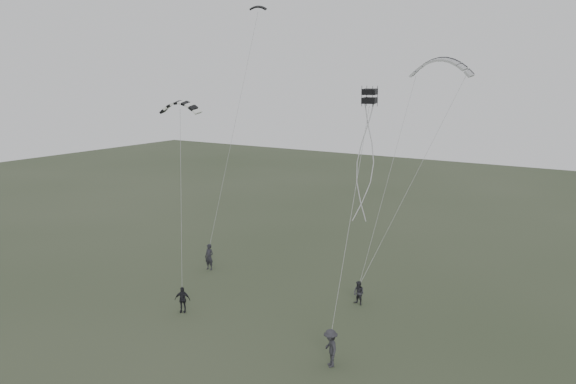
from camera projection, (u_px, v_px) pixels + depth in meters
The scene contains 9 objects.
ground at pixel (216, 315), 33.19m from camera, with size 140.00×140.00×0.00m, color #303C26.
flyer_left at pixel (209, 257), 40.85m from camera, with size 0.70×0.46×1.92m, color black.
flyer_right at pixel (359, 293), 34.56m from camera, with size 0.72×0.56×1.49m, color #25252A.
flyer_center at pixel (182, 299), 33.44m from camera, with size 0.92×0.38×1.57m, color black.
flyer_far at pixel (330, 348), 27.09m from camera, with size 1.22×0.70×1.89m, color #29292E.
kite_dark_small at pixel (258, 7), 43.29m from camera, with size 1.30×0.39×0.46m, color black, non-canonical shape.
kite_pale_large at pixel (441, 60), 38.98m from camera, with size 4.39×0.99×1.77m, color #A4A6A9, non-canonical shape.
kite_striped at pixel (180, 102), 35.57m from camera, with size 2.74×0.68×1.10m, color black, non-canonical shape.
kite_box at pixel (370, 96), 28.47m from camera, with size 0.69×0.69×0.74m, color black, non-canonical shape.
Camera 1 is at (20.20, -24.01, 13.72)m, focal length 35.00 mm.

